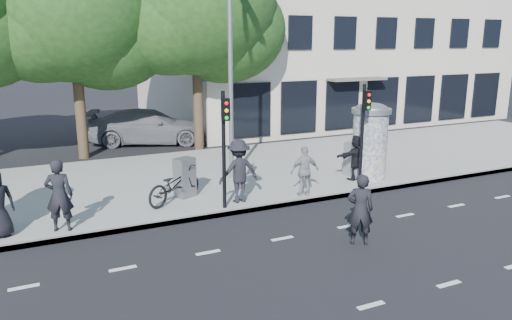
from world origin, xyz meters
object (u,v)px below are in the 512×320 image
bicycle (174,185)px  cabinet_left (185,178)px  traffic_pole_near (224,138)px  ped_b (59,195)px  traffic_pole_far (364,126)px  street_lamp (231,43)px  ped_e (305,171)px  cabinet_right (352,158)px  man_road (360,209)px  ped_f (357,157)px  ped_d (239,171)px  ad_column_right (370,139)px  car_right (149,127)px

bicycle → cabinet_left: size_ratio=1.69×
traffic_pole_near → cabinet_left: 2.24m
ped_b → traffic_pole_far: bearing=-165.3°
street_lamp → ped_e: street_lamp is taller
ped_b → ped_e: ped_b is taller
traffic_pole_far → bicycle: size_ratio=1.62×
traffic_pole_near → cabinet_right: bearing=14.9°
man_road → bicycle: size_ratio=0.86×
ped_e → ped_f: ped_f is taller
street_lamp → ped_d: street_lamp is taller
ped_b → bicycle: bearing=-147.9°
ped_e → cabinet_left: (-3.42, 1.47, -0.17)m
cabinet_left → traffic_pole_near: bearing=-89.3°
ad_column_right → street_lamp: bearing=156.3°
traffic_pole_near → cabinet_right: traffic_pole_near is taller
ad_column_right → car_right: 11.22m
ped_b → man_road: size_ratio=1.05×
traffic_pole_near → ped_e: 2.98m
ped_e → traffic_pole_near: bearing=7.6°
ped_e → cabinet_right: 3.15m
traffic_pole_near → bicycle: (-1.18, 1.14, -1.53)m
car_right → ped_d: bearing=-159.2°
ped_e → car_right: size_ratio=0.28×
ad_column_right → ped_d: size_ratio=1.39×
man_road → cabinet_left: man_road is taller
ped_e → ped_f: 2.70m
street_lamp → cabinet_right: street_lamp is taller
traffic_pole_near → ped_b: 4.59m
ad_column_right → cabinet_left: (-6.53, 0.62, -0.77)m
traffic_pole_near → bicycle: 2.24m
traffic_pole_near → ped_f: (5.26, 0.88, -1.28)m
ped_f → ped_e: bearing=14.8°
traffic_pole_far → ped_e: size_ratio=2.14×
ped_b → bicycle: (3.26, 0.94, -0.39)m
ped_f → cabinet_right: size_ratio=1.34×
ped_d → man_road: ped_d is taller
bicycle → car_right: size_ratio=0.37×
cabinet_left → traffic_pole_far: bearing=-40.4°
ped_e → cabinet_left: bearing=-16.9°
ad_column_right → ped_e: ad_column_right is taller
ad_column_right → cabinet_right: (-0.30, 0.56, -0.79)m
man_road → cabinet_right: 5.95m
traffic_pole_near → ped_f: traffic_pole_near is taller
ped_e → cabinet_left: 3.73m
ped_e → cabinet_right: (2.81, 1.41, -0.19)m
traffic_pole_far → ped_d: 4.37m
street_lamp → ped_f: (3.86, -1.96, -3.84)m
ped_b → ped_d: size_ratio=0.99×
ped_e → man_road: bearing=88.1°
ad_column_right → man_road: bearing=-129.7°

